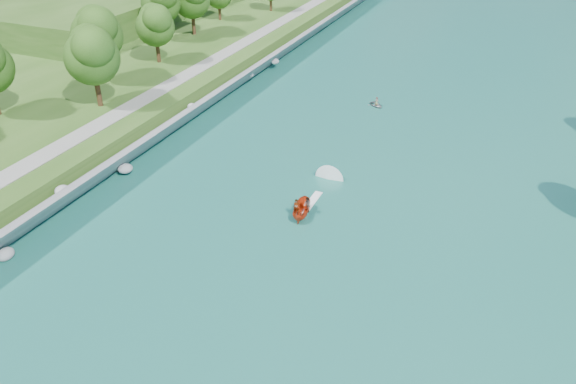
% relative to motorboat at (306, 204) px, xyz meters
% --- Properties ---
extents(ground, '(260.00, 260.00, 0.00)m').
position_rel_motorboat_xyz_m(ground, '(1.94, -13.17, -0.81)').
color(ground, '#2D5119').
rests_on(ground, ground).
extents(river_water, '(55.00, 240.00, 0.10)m').
position_rel_motorboat_xyz_m(river_water, '(1.94, 6.83, -0.76)').
color(river_water, '#185D4C').
rests_on(river_water, ground).
extents(berm_west, '(45.00, 240.00, 3.50)m').
position_rel_motorboat_xyz_m(berm_west, '(-48.06, 6.83, 0.94)').
color(berm_west, '#2D5119').
rests_on(berm_west, ground).
extents(riprap_bank, '(4.16, 236.00, 4.09)m').
position_rel_motorboat_xyz_m(riprap_bank, '(-23.93, 5.77, 1.00)').
color(riprap_bank, slate).
rests_on(riprap_bank, ground).
extents(riverside_path, '(3.00, 200.00, 0.10)m').
position_rel_motorboat_xyz_m(riverside_path, '(-30.56, 6.83, 2.74)').
color(riverside_path, gray).
rests_on(riverside_path, berm_west).
extents(motorboat, '(3.60, 18.98, 2.18)m').
position_rel_motorboat_xyz_m(motorboat, '(0.00, 0.00, 0.00)').
color(motorboat, '#B62E0E').
rests_on(motorboat, river_water).
extents(raft, '(3.38, 3.30, 1.47)m').
position_rel_motorboat_xyz_m(raft, '(-1.15, 32.04, -0.38)').
color(raft, gray).
rests_on(raft, river_water).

